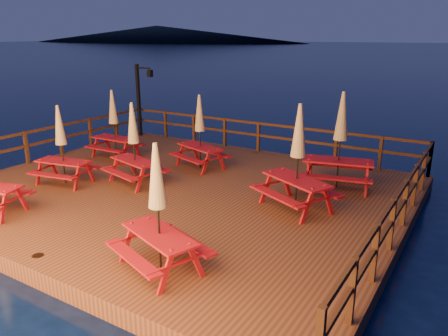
% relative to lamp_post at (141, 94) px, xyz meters
% --- Properties ---
extents(ground, '(500.00, 500.00, 0.00)m').
position_rel_lamp_post_xyz_m(ground, '(5.39, -4.55, -2.20)').
color(ground, black).
rests_on(ground, ground).
extents(deck, '(12.00, 10.00, 0.40)m').
position_rel_lamp_post_xyz_m(deck, '(5.39, -4.55, -2.00)').
color(deck, '#4D2618').
rests_on(deck, ground).
extents(deck_piles, '(11.44, 9.44, 1.40)m').
position_rel_lamp_post_xyz_m(deck_piles, '(5.39, -4.55, -2.50)').
color(deck_piles, '#331E10').
rests_on(deck_piles, ground).
extents(railing, '(11.80, 9.75, 1.10)m').
position_rel_lamp_post_xyz_m(railing, '(5.39, -2.77, -1.03)').
color(railing, '#331E10').
rests_on(railing, deck).
extents(lamp_post, '(0.85, 0.18, 3.00)m').
position_rel_lamp_post_xyz_m(lamp_post, '(0.00, 0.00, 0.00)').
color(lamp_post, black).
rests_on(lamp_post, deck).
extents(headland_left, '(180.00, 84.00, 9.00)m').
position_rel_lamp_post_xyz_m(headland_left, '(-154.61, 185.45, 2.30)').
color(headland_left, black).
rests_on(headland_left, ground).
extents(picnic_table_1, '(1.83, 1.60, 2.30)m').
position_rel_lamp_post_xyz_m(picnic_table_1, '(2.29, -5.94, -0.60)').
color(picnic_table_1, maroon).
rests_on(picnic_table_1, deck).
extents(picnic_table_2, '(1.69, 1.40, 2.37)m').
position_rel_lamp_post_xyz_m(picnic_table_2, '(1.48, -3.09, -0.56)').
color(picnic_table_2, maroon).
rests_on(picnic_table_2, deck).
extents(picnic_table_3, '(2.01, 1.82, 2.38)m').
position_rel_lamp_post_xyz_m(picnic_table_3, '(4.73, -2.55, -0.56)').
color(picnic_table_3, maroon).
rests_on(picnic_table_3, deck).
extents(picnic_table_4, '(1.94, 1.73, 2.37)m').
position_rel_lamp_post_xyz_m(picnic_table_4, '(4.05, -4.86, -0.56)').
color(picnic_table_4, maroon).
rests_on(picnic_table_4, deck).
extents(picnic_table_5, '(2.05, 1.87, 2.42)m').
position_rel_lamp_post_xyz_m(picnic_table_5, '(7.79, -8.27, -0.54)').
color(picnic_table_5, maroon).
rests_on(picnic_table_5, deck).
extents(picnic_table_6, '(2.21, 1.96, 2.72)m').
position_rel_lamp_post_xyz_m(picnic_table_6, '(9.16, -2.14, -0.38)').
color(picnic_table_6, maroon).
rests_on(picnic_table_6, deck).
extents(picnic_table_7, '(2.32, 2.17, 2.64)m').
position_rel_lamp_post_xyz_m(picnic_table_7, '(8.78, -4.22, -0.42)').
color(picnic_table_7, maroon).
rests_on(picnic_table_7, deck).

